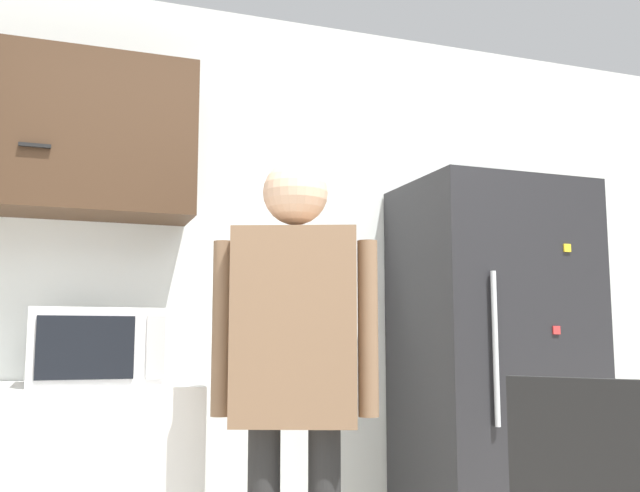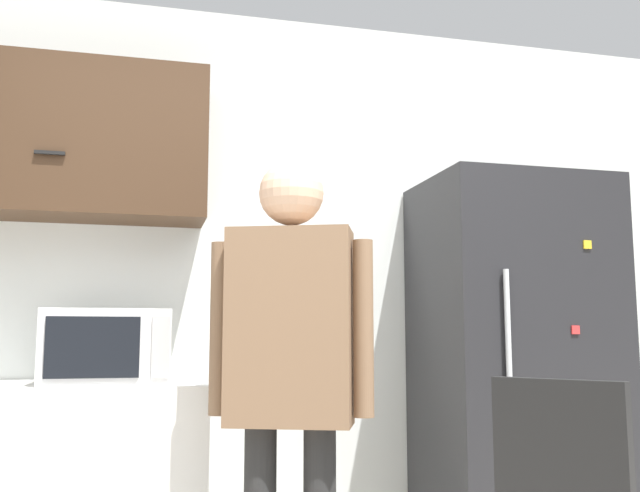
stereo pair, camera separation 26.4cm
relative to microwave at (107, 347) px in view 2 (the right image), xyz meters
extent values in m
cube|color=silver|center=(0.60, 0.42, 0.27)|extent=(6.00, 0.06, 2.70)
cube|color=black|center=(-0.26, 0.05, 0.79)|extent=(0.12, 0.01, 0.01)
cube|color=white|center=(0.00, 0.00, 0.00)|extent=(0.48, 0.39, 0.29)
cube|color=black|center=(-0.04, -0.20, 0.00)|extent=(0.34, 0.01, 0.23)
cube|color=#B2B2B2|center=(0.20, -0.20, 0.00)|extent=(0.07, 0.01, 0.23)
cube|color=brown|center=(0.63, -0.54, 0.07)|extent=(0.47, 0.36, 0.67)
sphere|color=#D8AD8C|center=(0.63, -0.54, 0.54)|extent=(0.23, 0.23, 0.23)
cylinder|color=brown|center=(0.40, -0.45, 0.07)|extent=(0.07, 0.07, 0.60)
cylinder|color=brown|center=(0.86, -0.63, 0.07)|extent=(0.07, 0.07, 0.60)
cube|color=#232326|center=(1.81, 0.04, -0.15)|extent=(0.82, 0.67, 1.84)
cylinder|color=silver|center=(1.58, -0.31, -0.01)|extent=(0.02, 0.02, 0.65)
cube|color=red|center=(1.91, -0.30, 0.07)|extent=(0.04, 0.01, 0.04)
cube|color=yellow|center=(1.98, -0.30, 0.43)|extent=(0.04, 0.01, 0.04)
cube|color=black|center=(1.22, -1.24, -0.34)|extent=(0.24, 0.33, 0.52)
camera|label=1|loc=(-0.12, -2.89, 0.03)|focal=40.00mm
camera|label=2|loc=(0.13, -2.97, 0.03)|focal=40.00mm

